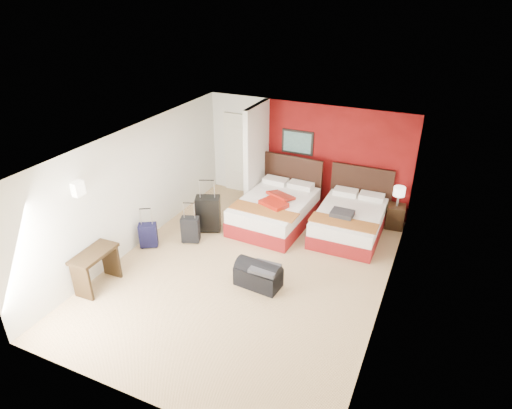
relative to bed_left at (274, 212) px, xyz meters
The scene contains 17 objects.
ground 1.92m from the bed_left, 83.07° to the right, with size 6.50×6.50×0.00m, color #D1B180.
room_walls 1.58m from the bed_left, 158.39° to the right, with size 5.02×6.52×2.50m.
red_accent_panel 1.91m from the bed_left, 53.95° to the left, with size 3.50×0.04×2.50m, color maroon.
partition_wall 1.42m from the bed_left, 136.74° to the left, with size 0.12×1.20×2.50m, color silver.
entry_door 2.13m from the bed_left, 139.14° to the left, with size 0.82×0.06×2.05m, color silver.
bed_left is the anchor object (origin of this frame).
bed_right 1.66m from the bed_left, ahead, with size 1.35×1.92×0.58m, color white.
red_suitcase_open 0.39m from the bed_left, 45.00° to the right, with size 0.58×0.79×0.10m, color #A41A0E.
jacket_bundle 1.58m from the bed_left, ahead, with size 0.46×0.36×0.11m, color #323337.
nightstand 2.70m from the bed_left, 21.32° to the left, with size 0.38×0.38×0.53m, color black.
table_lamp 2.73m from the bed_left, 21.32° to the left, with size 0.25×0.25×0.45m, color white.
suitcase_black 1.49m from the bed_left, 144.37° to the right, with size 0.52×0.33×0.78m, color black.
suitcase_charcoal 1.96m from the bed_left, 132.14° to the right, with size 0.37×0.23×0.55m, color black.
suitcase_navy 2.81m from the bed_left, 135.38° to the right, with size 0.36×0.22×0.50m, color black.
duffel_bag 2.32m from the bed_left, 74.95° to the right, with size 0.81×0.43×0.41m, color black.
jacket_draped 2.41m from the bed_left, 71.81° to the right, with size 0.49×0.41×0.06m, color #36363B.
desk 4.00m from the bed_left, 120.25° to the right, with size 0.44×0.87×0.73m, color black.
Camera 1 is at (3.03, -6.30, 4.96)m, focal length 30.99 mm.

